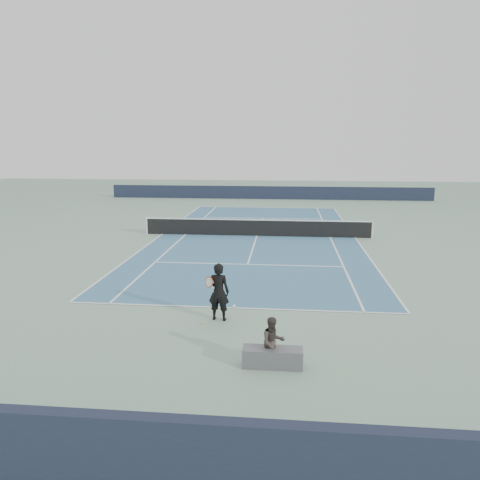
# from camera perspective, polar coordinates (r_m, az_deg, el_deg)

# --- Properties ---
(ground) EXTENTS (80.00, 80.00, 0.00)m
(ground) POSITION_cam_1_polar(r_m,az_deg,el_deg) (26.56, 2.07, 0.49)
(ground) COLOR gray
(court_surface) EXTENTS (10.97, 23.77, 0.01)m
(court_surface) POSITION_cam_1_polar(r_m,az_deg,el_deg) (26.56, 2.07, 0.50)
(court_surface) COLOR #3A6A8A
(court_surface) RESTS_ON ground
(tennis_net) EXTENTS (12.90, 0.10, 1.07)m
(tennis_net) POSITION_cam_1_polar(r_m,az_deg,el_deg) (26.46, 2.07, 1.56)
(tennis_net) COLOR silver
(tennis_net) RESTS_ON ground
(windscreen_far) EXTENTS (30.00, 0.25, 1.20)m
(windscreen_far) POSITION_cam_1_polar(r_m,az_deg,el_deg) (44.15, 3.54, 5.78)
(windscreen_far) COLOR black
(windscreen_far) RESTS_ON ground
(windscreen_near) EXTENTS (30.00, 0.25, 1.20)m
(windscreen_near) POSITION_cam_1_polar(r_m,az_deg,el_deg) (7.81, -8.02, -24.40)
(windscreen_near) COLOR black
(windscreen_near) RESTS_ON ground
(tennis_player) EXTENTS (0.81, 0.55, 1.75)m
(tennis_player) POSITION_cam_1_polar(r_m,az_deg,el_deg) (13.93, -2.62, -6.31)
(tennis_player) COLOR black
(tennis_player) RESTS_ON ground
(tennis_ball) EXTENTS (0.06, 0.06, 0.06)m
(tennis_ball) POSITION_cam_1_polar(r_m,az_deg,el_deg) (13.93, -4.64, -10.02)
(tennis_ball) COLOR yellow
(tennis_ball) RESTS_ON ground
(spectator_bench) EXTENTS (1.48, 0.95, 1.22)m
(spectator_bench) POSITION_cam_1_polar(r_m,az_deg,el_deg) (11.32, 4.01, -13.15)
(spectator_bench) COLOR #56565B
(spectator_bench) RESTS_ON ground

